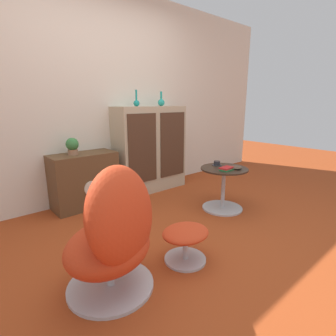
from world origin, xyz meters
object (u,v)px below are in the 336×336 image
coffee_table (223,187)px  vase_leftmost (136,102)px  tv_console (84,180)px  teacup (217,164)px  book_stack (227,169)px  sideboard (150,149)px  ottoman (185,237)px  bowl (235,167)px  vase_inner_left (161,102)px  egg_chair (115,233)px  potted_plant (72,146)px

coffee_table → vase_leftmost: vase_leftmost is taller
tv_console → teacup: size_ratio=6.33×
teacup → book_stack: bearing=-115.9°
tv_console → coffee_table: bearing=-44.0°
sideboard → ottoman: size_ratio=3.01×
ottoman → coffee_table: size_ratio=0.73×
vase_leftmost → teacup: bearing=-65.8°
tv_console → book_stack: (1.12, -1.22, 0.19)m
bowl → book_stack: bearing=169.9°
vase_inner_left → egg_chair: bearing=-137.0°
vase_inner_left → teacup: (0.03, -1.00, -0.71)m
sideboard → vase_inner_left: vase_inner_left is taller
book_stack → coffee_table: bearing=51.1°
egg_chair → vase_leftmost: (1.24, 1.54, 0.81)m
tv_console → coffee_table: (1.18, -1.14, -0.06)m
tv_console → bowl: bearing=-45.0°
tv_console → coffee_table: size_ratio=1.40×
vase_leftmost → bowl: vase_leftmost is taller
potted_plant → teacup: size_ratio=1.63×
bowl → ottoman: bearing=-162.5°
vase_leftmost → bowl: 1.51m
vase_inner_left → bowl: vase_inner_left is taller
coffee_table → bowl: bearing=-59.5°
sideboard → coffee_table: 1.20m
coffee_table → book_stack: book_stack is taller
vase_inner_left → book_stack: size_ratio=1.16×
sideboard → bowl: 1.27m
egg_chair → coffee_table: (1.64, 0.40, -0.15)m
potted_plant → book_stack: 1.74m
egg_chair → vase_inner_left: vase_inner_left is taller
vase_leftmost → teacup: 1.30m
sideboard → vase_leftmost: 0.67m
coffee_table → bowl: bowl is taller
sideboard → ottoman: sideboard is taller
coffee_table → bowl: 0.28m
teacup → bowl: (0.02, -0.25, -0.00)m
vase_inner_left → sideboard: bearing=-178.9°
tv_console → teacup: bearing=-39.2°
tv_console → ottoman: size_ratio=1.93×
tv_console → teacup: (1.22, -1.00, 0.19)m
sideboard → egg_chair: 2.11m
vase_leftmost → book_stack: size_ratio=1.24×
coffee_table → bowl: size_ratio=3.61×
ottoman → vase_inner_left: (1.07, 1.60, 1.03)m
coffee_table → vase_inner_left: bearing=89.6°
coffee_table → potted_plant: potted_plant is taller
tv_console → vase_inner_left: vase_inner_left is taller
potted_plant → bowl: 1.85m
coffee_table → vase_leftmost: (-0.41, 1.14, 0.96)m
bowl → vase_leftmost: bearing=110.6°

